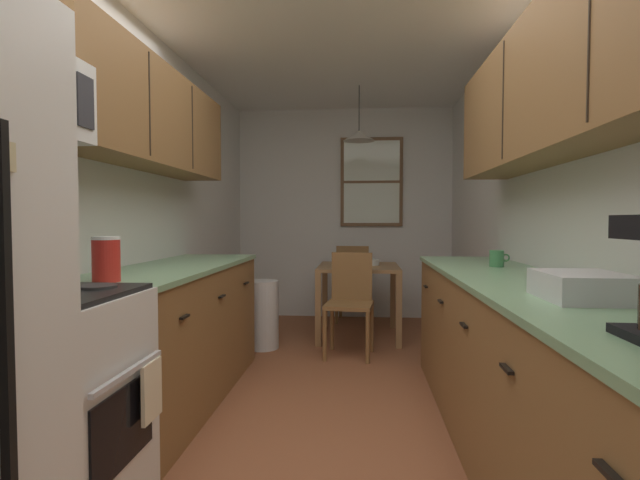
{
  "coord_description": "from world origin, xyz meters",
  "views": [
    {
      "loc": [
        0.2,
        -2.22,
        1.19
      ],
      "look_at": [
        -0.11,
        1.46,
        1.04
      ],
      "focal_mm": 26.58,
      "sensor_mm": 36.0,
      "label": 1
    }
  ],
  "objects_px": {
    "storage_canister": "(106,259)",
    "dish_rack": "(582,286)",
    "stove_range": "(43,410)",
    "dining_table": "(359,277)",
    "dining_chair_near": "(350,298)",
    "table_serving_bowl": "(369,262)",
    "trash_bin": "(263,314)",
    "mug_spare": "(497,258)",
    "dining_chair_far": "(353,280)",
    "microwave_over_range": "(6,90)"
  },
  "relations": [
    {
      "from": "storage_canister",
      "to": "dish_rack",
      "type": "distance_m",
      "value": 2.05
    },
    {
      "from": "stove_range",
      "to": "dining_table",
      "type": "bearing_deg",
      "value": 69.56
    },
    {
      "from": "dining_table",
      "to": "dining_chair_near",
      "type": "height_order",
      "value": "dining_chair_near"
    },
    {
      "from": "storage_canister",
      "to": "table_serving_bowl",
      "type": "relative_size",
      "value": 1.03
    },
    {
      "from": "stove_range",
      "to": "storage_canister",
      "type": "distance_m",
      "value": 0.72
    },
    {
      "from": "trash_bin",
      "to": "mug_spare",
      "type": "bearing_deg",
      "value": -35.52
    },
    {
      "from": "stove_range",
      "to": "mug_spare",
      "type": "bearing_deg",
      "value": 33.95
    },
    {
      "from": "trash_bin",
      "to": "dining_table",
      "type": "bearing_deg",
      "value": 30.69
    },
    {
      "from": "dish_rack",
      "to": "table_serving_bowl",
      "type": "relative_size",
      "value": 1.62
    },
    {
      "from": "dining_table",
      "to": "dining_chair_far",
      "type": "bearing_deg",
      "value": 95.53
    },
    {
      "from": "mug_spare",
      "to": "dining_table",
      "type": "bearing_deg",
      "value": 116.17
    },
    {
      "from": "microwave_over_range",
      "to": "dining_chair_near",
      "type": "relative_size",
      "value": 0.63
    },
    {
      "from": "microwave_over_range",
      "to": "dining_chair_near",
      "type": "height_order",
      "value": "microwave_over_range"
    },
    {
      "from": "dish_rack",
      "to": "table_serving_bowl",
      "type": "xyz_separation_m",
      "value": [
        -0.72,
        3.1,
        -0.19
      ]
    },
    {
      "from": "dining_chair_far",
      "to": "trash_bin",
      "type": "height_order",
      "value": "dining_chair_far"
    },
    {
      "from": "dining_chair_far",
      "to": "dining_table",
      "type": "bearing_deg",
      "value": -84.47
    },
    {
      "from": "table_serving_bowl",
      "to": "dining_table",
      "type": "bearing_deg",
      "value": -148.94
    },
    {
      "from": "mug_spare",
      "to": "trash_bin",
      "type": "bearing_deg",
      "value": 144.48
    },
    {
      "from": "dining_chair_far",
      "to": "storage_canister",
      "type": "distance_m",
      "value": 3.56
    },
    {
      "from": "dining_chair_far",
      "to": "table_serving_bowl",
      "type": "bearing_deg",
      "value": -73.7
    },
    {
      "from": "dining_chair_near",
      "to": "trash_bin",
      "type": "height_order",
      "value": "dining_chair_near"
    },
    {
      "from": "table_serving_bowl",
      "to": "dining_chair_far",
      "type": "bearing_deg",
      "value": 106.3
    },
    {
      "from": "dining_chair_near",
      "to": "dining_chair_far",
      "type": "xyz_separation_m",
      "value": [
        0.01,
        1.3,
        0.0
      ]
    },
    {
      "from": "dining_chair_far",
      "to": "table_serving_bowl",
      "type": "distance_m",
      "value": 0.66
    },
    {
      "from": "stove_range",
      "to": "trash_bin",
      "type": "bearing_deg",
      "value": 83.63
    },
    {
      "from": "microwave_over_range",
      "to": "dining_chair_far",
      "type": "height_order",
      "value": "microwave_over_range"
    },
    {
      "from": "microwave_over_range",
      "to": "trash_bin",
      "type": "distance_m",
      "value": 3.0
    },
    {
      "from": "microwave_over_range",
      "to": "trash_bin",
      "type": "xyz_separation_m",
      "value": [
        0.41,
        2.64,
        -1.36
      ]
    },
    {
      "from": "dining_chair_near",
      "to": "dish_rack",
      "type": "xyz_separation_m",
      "value": [
        0.9,
        -2.38,
        0.45
      ]
    },
    {
      "from": "stove_range",
      "to": "dining_chair_far",
      "type": "height_order",
      "value": "stove_range"
    },
    {
      "from": "stove_range",
      "to": "mug_spare",
      "type": "relative_size",
      "value": 8.82
    },
    {
      "from": "dining_chair_far",
      "to": "microwave_over_range",
      "type": "bearing_deg",
      "value": -107.86
    },
    {
      "from": "storage_canister",
      "to": "dining_chair_near",
      "type": "bearing_deg",
      "value": 61.33
    },
    {
      "from": "microwave_over_range",
      "to": "dish_rack",
      "type": "height_order",
      "value": "microwave_over_range"
    },
    {
      "from": "mug_spare",
      "to": "dish_rack",
      "type": "bearing_deg",
      "value": -92.0
    },
    {
      "from": "dining_chair_near",
      "to": "dining_chair_far",
      "type": "height_order",
      "value": "same"
    },
    {
      "from": "storage_canister",
      "to": "stove_range",
      "type": "bearing_deg",
      "value": -89.33
    },
    {
      "from": "microwave_over_range",
      "to": "dining_table",
      "type": "bearing_deg",
      "value": 67.78
    },
    {
      "from": "dining_table",
      "to": "dining_chair_far",
      "type": "relative_size",
      "value": 0.99
    },
    {
      "from": "dining_chair_near",
      "to": "stove_range",
      "type": "bearing_deg",
      "value": -113.8
    },
    {
      "from": "stove_range",
      "to": "storage_canister",
      "type": "relative_size",
      "value": 5.09
    },
    {
      "from": "trash_bin",
      "to": "dining_chair_near",
      "type": "bearing_deg",
      "value": -8.84
    },
    {
      "from": "microwave_over_range",
      "to": "dish_rack",
      "type": "bearing_deg",
      "value": 3.6
    },
    {
      "from": "microwave_over_range",
      "to": "storage_canister",
      "type": "xyz_separation_m",
      "value": [
        0.11,
        0.48,
        -0.67
      ]
    },
    {
      "from": "mug_spare",
      "to": "stove_range",
      "type": "bearing_deg",
      "value": -146.05
    },
    {
      "from": "trash_bin",
      "to": "mug_spare",
      "type": "height_order",
      "value": "mug_spare"
    },
    {
      "from": "microwave_over_range",
      "to": "table_serving_bowl",
      "type": "xyz_separation_m",
      "value": [
        1.4,
        3.23,
        -0.91
      ]
    },
    {
      "from": "dining_table",
      "to": "trash_bin",
      "type": "bearing_deg",
      "value": -149.31
    },
    {
      "from": "microwave_over_range",
      "to": "dish_rack",
      "type": "xyz_separation_m",
      "value": [
        2.12,
        0.13,
        -0.73
      ]
    },
    {
      "from": "stove_range",
      "to": "microwave_over_range",
      "type": "distance_m",
      "value": 1.21
    }
  ]
}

